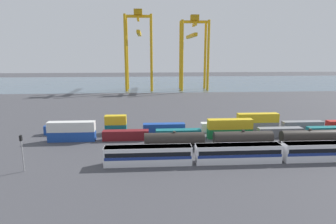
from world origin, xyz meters
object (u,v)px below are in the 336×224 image
at_px(freight_tank_row, 309,138).
at_px(gantry_crane_central, 193,45).
at_px(passenger_train, 238,152).
at_px(signal_mast, 22,148).
at_px(shipping_container_8, 67,130).
at_px(gantry_crane_west, 139,42).
at_px(shipping_container_7, 329,131).

height_order(freight_tank_row, gantry_crane_central, gantry_crane_central).
xyz_separation_m(passenger_train, signal_mast, (-43.18, -2.04, 2.64)).
distance_m(freight_tank_row, shipping_container_8, 64.67).
xyz_separation_m(signal_mast, gantry_crane_central, (52.19, 125.35, 22.43)).
bearing_deg(shipping_container_8, signal_mast, -92.44).
bearing_deg(signal_mast, gantry_crane_west, 81.40).
bearing_deg(shipping_container_7, signal_mast, -165.23).
bearing_deg(passenger_train, gantry_crane_west, 101.17).
bearing_deg(gantry_crane_west, shipping_container_7, -62.28).
xyz_separation_m(signal_mast, shipping_container_8, (1.12, 26.37, -3.49)).
bearing_deg(signal_mast, freight_tank_row, 10.04).
relative_size(freight_tank_row, shipping_container_7, 6.72).
relative_size(passenger_train, gantry_crane_west, 1.18).
distance_m(shipping_container_7, shipping_container_8, 73.46).
distance_m(passenger_train, gantry_crane_central, 126.16).
bearing_deg(passenger_train, shipping_container_8, 149.94).
distance_m(freight_tank_row, signal_mast, 65.07).
xyz_separation_m(shipping_container_8, gantry_crane_central, (51.06, 98.97, 25.91)).
bearing_deg(shipping_container_8, gantry_crane_west, 79.78).
bearing_deg(gantry_crane_west, shipping_container_8, -100.22).
xyz_separation_m(freight_tank_row, gantry_crane_west, (-45.12, 113.63, 26.53)).
xyz_separation_m(shipping_container_7, gantry_crane_west, (-55.38, 105.40, 27.33)).
bearing_deg(shipping_container_8, freight_tank_row, -13.44).
xyz_separation_m(passenger_train, shipping_container_7, (31.09, 17.54, -0.84)).
distance_m(passenger_train, shipping_container_7, 35.71).
xyz_separation_m(shipping_container_7, gantry_crane_central, (-22.08, 105.77, 25.91)).
bearing_deg(freight_tank_row, shipping_container_8, 166.56).
distance_m(signal_mast, gantry_crane_central, 137.62).
distance_m(freight_tank_row, gantry_crane_central, 117.34).
height_order(signal_mast, shipping_container_7, signal_mast).
height_order(passenger_train, gantry_crane_west, gantry_crane_west).
relative_size(signal_mast, gantry_crane_central, 0.17).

